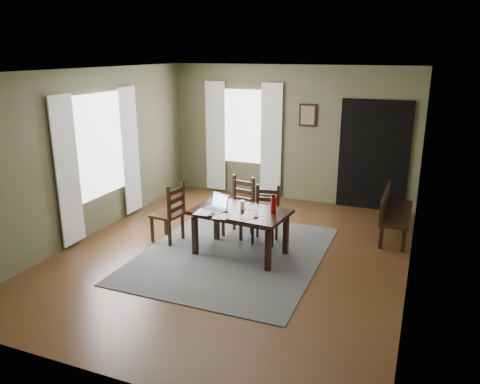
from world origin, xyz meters
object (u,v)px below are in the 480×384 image
at_px(laptop, 217,206).
at_px(water_bottle, 273,205).
at_px(chair_end, 170,213).
at_px(chair_back_left, 239,207).
at_px(bench, 393,210).
at_px(chair_back_right, 266,215).
at_px(dining_table, 240,216).

distance_m(laptop, water_bottle, 0.84).
bearing_deg(chair_end, chair_back_left, 134.62).
bearing_deg(bench, chair_back_right, 117.84).
relative_size(dining_table, chair_end, 1.49).
relative_size(chair_back_left, chair_back_right, 1.08).
relative_size(chair_back_left, laptop, 2.42).
bearing_deg(chair_back_right, water_bottle, -67.48).
relative_size(chair_end, chair_back_right, 1.09).
xyz_separation_m(chair_back_right, water_bottle, (0.30, -0.56, 0.39)).
distance_m(bench, water_bottle, 2.22).
bearing_deg(dining_table, chair_back_left, 119.06).
height_order(dining_table, bench, bench).
height_order(dining_table, chair_back_right, chair_back_right).
xyz_separation_m(chair_back_right, bench, (1.85, 0.98, 0.02)).
bearing_deg(water_bottle, chair_back_right, 118.16).
xyz_separation_m(laptop, water_bottle, (0.82, 0.15, 0.07)).
bearing_deg(laptop, chair_end, -166.08).
distance_m(bench, laptop, 2.93).
height_order(chair_back_left, chair_back_right, chair_back_left).
relative_size(chair_end, laptop, 2.44).
height_order(chair_back_right, water_bottle, water_bottle).
distance_m(chair_back_left, laptop, 0.87).
distance_m(chair_end, water_bottle, 1.75).
bearing_deg(bench, chair_back_left, 110.21).
relative_size(dining_table, chair_back_left, 1.51).
xyz_separation_m(dining_table, chair_end, (-1.23, 0.04, -0.14)).
bearing_deg(chair_back_left, bench, 29.81).
height_order(bench, laptop, laptop).
height_order(chair_end, laptop, chair_end).
bearing_deg(dining_table, water_bottle, 12.76).
distance_m(dining_table, chair_end, 1.24).
relative_size(dining_table, laptop, 3.64).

